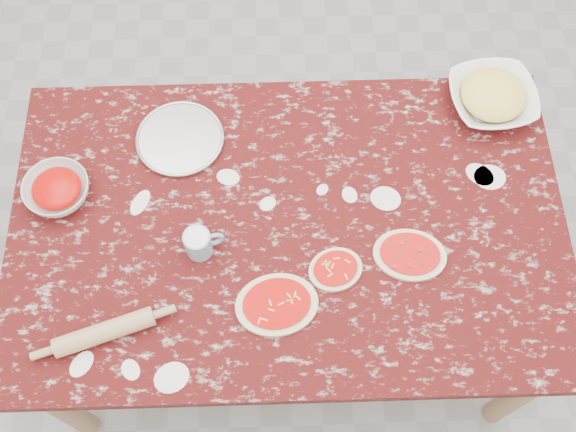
{
  "coord_description": "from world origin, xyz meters",
  "views": [
    {
      "loc": [
        -0.02,
        -0.84,
        2.52
      ],
      "look_at": [
        0.0,
        0.0,
        0.8
      ],
      "focal_mm": 42.69,
      "sensor_mm": 36.0,
      "label": 1
    }
  ],
  "objects_px": {
    "cheese_bowl": "(492,98)",
    "flour_mug": "(199,243)",
    "rolling_pin": "(104,332)",
    "worktable": "(288,236)",
    "sauce_bowl": "(58,190)",
    "pizza_tray": "(180,139)"
  },
  "relations": [
    {
      "from": "cheese_bowl",
      "to": "flour_mug",
      "type": "distance_m",
      "value": 1.0
    },
    {
      "from": "rolling_pin",
      "to": "flour_mug",
      "type": "bearing_deg",
      "value": 44.45
    },
    {
      "from": "worktable",
      "to": "cheese_bowl",
      "type": "distance_m",
      "value": 0.76
    },
    {
      "from": "worktable",
      "to": "cheese_bowl",
      "type": "relative_size",
      "value": 6.03
    },
    {
      "from": "sauce_bowl",
      "to": "rolling_pin",
      "type": "height_order",
      "value": "sauce_bowl"
    },
    {
      "from": "pizza_tray",
      "to": "rolling_pin",
      "type": "xyz_separation_m",
      "value": [
        -0.17,
        -0.6,
        0.02
      ]
    },
    {
      "from": "pizza_tray",
      "to": "cheese_bowl",
      "type": "bearing_deg",
      "value": 6.13
    },
    {
      "from": "worktable",
      "to": "flour_mug",
      "type": "distance_m",
      "value": 0.29
    },
    {
      "from": "worktable",
      "to": "rolling_pin",
      "type": "height_order",
      "value": "rolling_pin"
    },
    {
      "from": "cheese_bowl",
      "to": "sauce_bowl",
      "type": "bearing_deg",
      "value": -167.77
    },
    {
      "from": "sauce_bowl",
      "to": "rolling_pin",
      "type": "distance_m",
      "value": 0.46
    },
    {
      "from": "rolling_pin",
      "to": "pizza_tray",
      "type": "bearing_deg",
      "value": 74.13
    },
    {
      "from": "worktable",
      "to": "rolling_pin",
      "type": "distance_m",
      "value": 0.59
    },
    {
      "from": "flour_mug",
      "to": "sauce_bowl",
      "type": "bearing_deg",
      "value": 156.08
    },
    {
      "from": "pizza_tray",
      "to": "rolling_pin",
      "type": "bearing_deg",
      "value": -105.87
    },
    {
      "from": "flour_mug",
      "to": "rolling_pin",
      "type": "distance_m",
      "value": 0.34
    },
    {
      "from": "cheese_bowl",
      "to": "rolling_pin",
      "type": "distance_m",
      "value": 1.34
    },
    {
      "from": "cheese_bowl",
      "to": "rolling_pin",
      "type": "relative_size",
      "value": 1.0
    },
    {
      "from": "pizza_tray",
      "to": "sauce_bowl",
      "type": "xyz_separation_m",
      "value": [
        -0.34,
        -0.18,
        0.02
      ]
    },
    {
      "from": "worktable",
      "to": "pizza_tray",
      "type": "distance_m",
      "value": 0.44
    },
    {
      "from": "cheese_bowl",
      "to": "flour_mug",
      "type": "relative_size",
      "value": 2.37
    },
    {
      "from": "worktable",
      "to": "pizza_tray",
      "type": "height_order",
      "value": "pizza_tray"
    }
  ]
}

